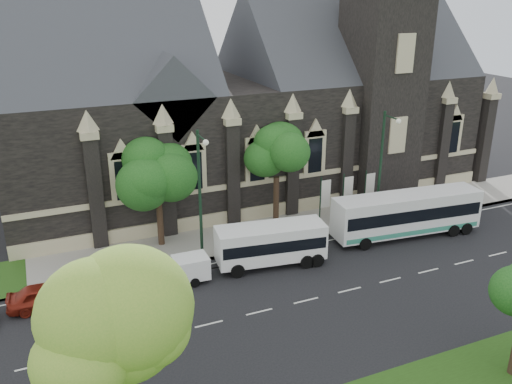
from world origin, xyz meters
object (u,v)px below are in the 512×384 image
tree_walk_right (278,152)px  car_far_red (47,296)px  street_lamp_mid (201,190)px  sedan (128,281)px  street_lamp_near (382,164)px  box_trailer (191,267)px  tree_park_near (121,342)px  banner_flag_center (346,193)px  tree_walk_left (159,168)px  banner_flag_right (368,190)px  banner_flag_left (324,197)px  shuttle_bus (271,242)px  tour_coach (407,213)px

tree_walk_right → car_far_red: (-17.15, -5.42, -5.08)m
street_lamp_mid → sedan: street_lamp_mid is taller
street_lamp_near → box_trailer: 16.21m
tree_park_near → box_trailer: size_ratio=2.75×
banner_flag_center → tree_walk_left: bearing=173.1°
banner_flag_right → banner_flag_left: bearing=180.0°
banner_flag_center → car_far_red: 22.59m
tree_walk_left → sedan: (-3.53, -5.46, -5.10)m
box_trailer → car_far_red: 8.44m
tree_park_near → tree_walk_left: (5.97, 19.47, -0.68)m
street_lamp_near → sedan: 19.93m
street_lamp_near → street_lamp_mid: same height
street_lamp_mid → banner_flag_center: (12.29, 1.91, -2.73)m
banner_flag_right → banner_flag_center: bearing=180.0°
banner_flag_center → street_lamp_near: bearing=-48.1°
sedan → box_trailer: bearing=-94.8°
tree_walk_left → street_lamp_mid: street_lamp_mid is taller
tree_park_near → banner_flag_right: (22.06, 17.77, -4.03)m
tree_walk_right → shuttle_bus: size_ratio=1.05×
banner_flag_right → shuttle_bus: size_ratio=0.54×
box_trailer → tree_walk_right: bearing=34.8°
shuttle_bus → street_lamp_near: bearing=20.3°
banner_flag_center → car_far_red: size_ratio=0.92×
tree_walk_right → banner_flag_right: 8.05m
tree_park_near → tree_walk_left: size_ratio=1.12×
tree_walk_right → tour_coach: bearing=-36.4°
banner_flag_center → banner_flag_right: (2.00, 0.00, 0.00)m
tree_park_near → banner_flag_right: bearing=38.9°
tree_walk_right → sedan: bearing=-156.5°
tree_walk_right → sedan: (-12.54, -5.47, -5.18)m
banner_flag_left → shuttle_bus: size_ratio=0.54×
street_lamp_mid → car_far_red: (-9.93, -1.81, -4.37)m
tree_walk_right → banner_flag_left: 4.92m
shuttle_bus → tree_walk_right: bearing=68.9°
banner_flag_left → shuttle_bus: (-6.30, -4.10, -0.78)m
banner_flag_center → box_trailer: size_ratio=1.29×
tour_coach → sedan: (-20.31, 0.25, -1.15)m
tour_coach → shuttle_bus: bearing=-173.9°
tree_park_near → tree_walk_right: 24.58m
banner_flag_center → box_trailer: 14.46m
sedan → car_far_red: car_far_red is taller
street_lamp_mid → banner_flag_right: size_ratio=2.25×
street_lamp_mid → tree_park_near: bearing=-116.1°
tree_park_near → street_lamp_near: size_ratio=0.95×
tree_walk_left → street_lamp_near: (15.80, -3.61, -0.62)m
tree_park_near → tour_coach: size_ratio=0.75×
tree_walk_right → sedan: tree_walk_right is taller
tree_park_near → street_lamp_near: 26.97m
banner_flag_center → sedan: banner_flag_center is taller
shuttle_bus → sedan: size_ratio=1.91×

